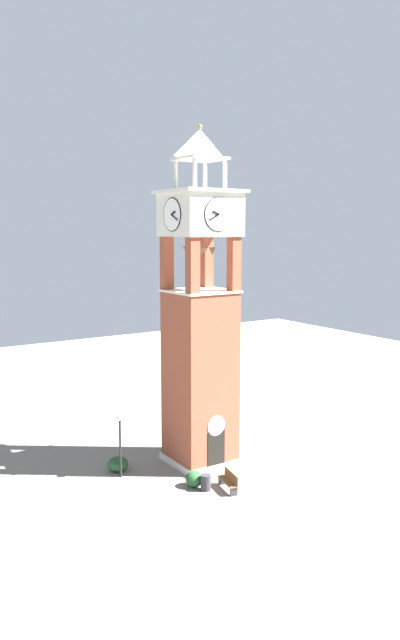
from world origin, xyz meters
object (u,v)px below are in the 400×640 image
(park_bench, at_px, (229,481))
(trash_bin, at_px, (206,483))
(clock_tower, at_px, (200,330))
(lamp_post, at_px, (120,433))

(park_bench, relative_size, trash_bin, 2.07)
(clock_tower, xyz_separation_m, trash_bin, (-1.82, -3.30, -7.11))
(park_bench, xyz_separation_m, trash_bin, (-0.99, 0.61, -0.08))
(park_bench, distance_m, trash_bin, 1.17)
(clock_tower, distance_m, park_bench, 8.08)
(trash_bin, bearing_deg, clock_tower, 61.11)
(park_bench, bearing_deg, clock_tower, 77.98)
(clock_tower, height_order, lamp_post, clock_tower)
(trash_bin, bearing_deg, lamp_post, 126.46)
(clock_tower, bearing_deg, trash_bin, -118.89)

